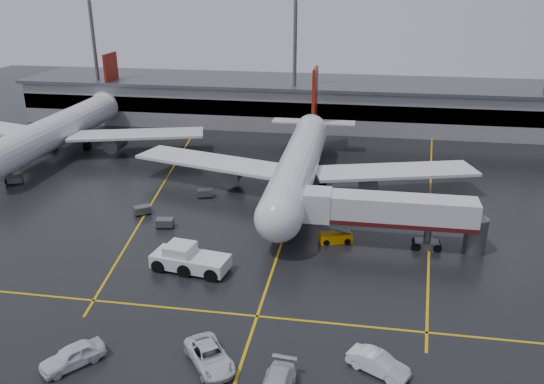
# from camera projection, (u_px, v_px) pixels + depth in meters

# --- Properties ---
(ground) EXTENTS (220.00, 220.00, 0.00)m
(ground) POSITION_uv_depth(u_px,v_px,m) (290.00, 217.00, 69.19)
(ground) COLOR black
(ground) RESTS_ON ground
(apron_line_centre) EXTENTS (0.25, 90.00, 0.02)m
(apron_line_centre) POSITION_uv_depth(u_px,v_px,m) (290.00, 217.00, 69.19)
(apron_line_centre) COLOR gold
(apron_line_centre) RESTS_ON ground
(apron_line_stop) EXTENTS (60.00, 0.25, 0.02)m
(apron_line_stop) POSITION_uv_depth(u_px,v_px,m) (257.00, 316.00, 48.98)
(apron_line_stop) COLOR gold
(apron_line_stop) RESTS_ON ground
(apron_line_left) EXTENTS (9.99, 69.35, 0.02)m
(apron_line_left) POSITION_uv_depth(u_px,v_px,m) (165.00, 181.00, 81.44)
(apron_line_left) COLOR gold
(apron_line_left) RESTS_ON ground
(apron_line_right) EXTENTS (7.57, 69.64, 0.02)m
(apron_line_right) POSITION_uv_depth(u_px,v_px,m) (430.00, 196.00, 75.62)
(apron_line_right) COLOR gold
(apron_line_right) RESTS_ON ground
(terminal) EXTENTS (122.00, 19.00, 8.60)m
(terminal) POSITION_uv_depth(u_px,v_px,m) (322.00, 102.00, 111.65)
(terminal) COLOR gray
(terminal) RESTS_ON ground
(light_mast_left) EXTENTS (3.00, 1.20, 25.45)m
(light_mast_left) POSITION_uv_depth(u_px,v_px,m) (95.00, 50.00, 109.39)
(light_mast_left) COLOR #595B60
(light_mast_left) RESTS_ON ground
(light_mast_mid) EXTENTS (3.00, 1.20, 25.45)m
(light_mast_mid) POSITION_uv_depth(u_px,v_px,m) (295.00, 54.00, 103.26)
(light_mast_mid) COLOR #595B60
(light_mast_mid) RESTS_ON ground
(main_airliner) EXTENTS (48.80, 45.60, 14.10)m
(main_airliner) POSITION_uv_depth(u_px,v_px,m) (300.00, 161.00, 76.57)
(main_airliner) COLOR silver
(main_airliner) RESTS_ON ground
(second_airliner) EXTENTS (48.80, 45.60, 14.10)m
(second_airliner) POSITION_uv_depth(u_px,v_px,m) (63.00, 127.00, 94.03)
(second_airliner) COLOR silver
(second_airliner) RESTS_ON ground
(jet_bridge) EXTENTS (19.90, 3.40, 6.05)m
(jet_bridge) POSITION_uv_depth(u_px,v_px,m) (391.00, 213.00, 60.43)
(jet_bridge) COLOR silver
(jet_bridge) RESTS_ON ground
(pushback_tractor) EXTENTS (8.27, 4.45, 2.81)m
(pushback_tractor) POSITION_uv_depth(u_px,v_px,m) (189.00, 260.00, 56.42)
(pushback_tractor) COLOR silver
(pushback_tractor) RESTS_ON ground
(belt_loader) EXTENTS (3.91, 2.54, 2.30)m
(belt_loader) POSITION_uv_depth(u_px,v_px,m) (335.00, 237.00, 62.53)
(belt_loader) COLOR orange
(belt_loader) RESTS_ON ground
(service_van_a) EXTENTS (5.43, 6.05, 1.56)m
(service_van_a) POSITION_uv_depth(u_px,v_px,m) (210.00, 356.00, 42.63)
(service_van_a) COLOR silver
(service_van_a) RESTS_ON ground
(service_van_c) EXTENTS (5.00, 3.74, 1.58)m
(service_van_c) POSITION_uv_depth(u_px,v_px,m) (378.00, 363.00, 41.84)
(service_van_c) COLOR white
(service_van_c) RESTS_ON ground
(service_van_d) EXTENTS (4.68, 5.10, 1.69)m
(service_van_d) POSITION_uv_depth(u_px,v_px,m) (72.00, 356.00, 42.57)
(service_van_d) COLOR white
(service_van_d) RESTS_ON ground
(baggage_cart_a) EXTENTS (2.17, 1.57, 1.12)m
(baggage_cart_a) POSITION_uv_depth(u_px,v_px,m) (165.00, 223.00, 66.11)
(baggage_cart_a) COLOR #595B60
(baggage_cart_a) RESTS_ON ground
(baggage_cart_b) EXTENTS (2.38, 2.21, 1.12)m
(baggage_cart_b) POSITION_uv_depth(u_px,v_px,m) (142.00, 210.00, 69.73)
(baggage_cart_b) COLOR #595B60
(baggage_cart_b) RESTS_ON ground
(baggage_cart_c) EXTENTS (2.28, 1.81, 1.12)m
(baggage_cart_c) POSITION_uv_depth(u_px,v_px,m) (205.00, 193.00, 75.21)
(baggage_cart_c) COLOR #595B60
(baggage_cart_c) RESTS_ON ground
(baggage_cart_d) EXTENTS (2.26, 1.76, 1.12)m
(baggage_cart_d) POSITION_uv_depth(u_px,v_px,m) (3.00, 171.00, 83.64)
(baggage_cart_d) COLOR #595B60
(baggage_cart_d) RESTS_ON ground
(baggage_cart_e) EXTENTS (2.35, 1.97, 1.12)m
(baggage_cart_e) POSITION_uv_depth(u_px,v_px,m) (15.00, 179.00, 80.12)
(baggage_cart_e) COLOR #595B60
(baggage_cart_e) RESTS_ON ground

